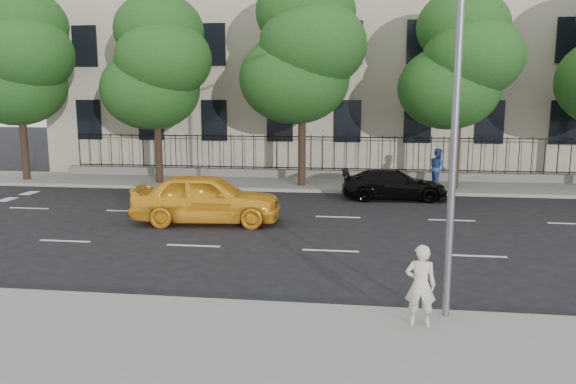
% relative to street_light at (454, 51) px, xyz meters
% --- Properties ---
extents(ground, '(120.00, 120.00, 0.00)m').
position_rel_street_light_xyz_m(ground, '(-2.50, 1.77, -5.15)').
color(ground, black).
rests_on(ground, ground).
extents(near_sidewalk, '(60.00, 4.00, 0.15)m').
position_rel_street_light_xyz_m(near_sidewalk, '(-2.50, -2.23, -5.07)').
color(near_sidewalk, gray).
rests_on(near_sidewalk, ground).
extents(far_sidewalk, '(60.00, 4.00, 0.15)m').
position_rel_street_light_xyz_m(far_sidewalk, '(-2.50, 15.77, -5.07)').
color(far_sidewalk, gray).
rests_on(far_sidewalk, ground).
extents(lane_markings, '(49.60, 4.62, 0.01)m').
position_rel_street_light_xyz_m(lane_markings, '(-2.50, 6.52, -5.14)').
color(lane_markings, silver).
rests_on(lane_markings, ground).
extents(masonry_building, '(34.60, 12.11, 18.50)m').
position_rel_street_light_xyz_m(masonry_building, '(-2.50, 24.72, 3.87)').
color(masonry_building, beige).
rests_on(masonry_building, ground).
extents(iron_fence, '(30.00, 0.50, 2.20)m').
position_rel_street_light_xyz_m(iron_fence, '(-2.50, 17.47, -4.50)').
color(iron_fence, slate).
rests_on(iron_fence, far_sidewalk).
extents(street_light, '(0.25, 3.32, 8.05)m').
position_rel_street_light_xyz_m(street_light, '(0.00, 0.00, 0.00)').
color(street_light, slate).
rests_on(street_light, near_sidewalk).
extents(tree_a, '(5.71, 5.31, 9.39)m').
position_rel_street_light_xyz_m(tree_a, '(-18.46, 15.13, 0.98)').
color(tree_a, '#382619').
rests_on(tree_a, far_sidewalk).
extents(tree_b, '(5.53, 5.12, 8.97)m').
position_rel_street_light_xyz_m(tree_b, '(-11.46, 15.13, 0.69)').
color(tree_b, '#382619').
rests_on(tree_b, far_sidewalk).
extents(tree_c, '(5.89, 5.50, 9.80)m').
position_rel_street_light_xyz_m(tree_c, '(-4.46, 15.13, 1.26)').
color(tree_c, '#382619').
rests_on(tree_c, far_sidewalk).
extents(tree_d, '(5.34, 4.94, 8.84)m').
position_rel_street_light_xyz_m(tree_d, '(2.54, 15.13, 0.69)').
color(tree_d, '#382619').
rests_on(tree_d, far_sidewalk).
extents(yellow_taxi, '(5.22, 2.48, 1.72)m').
position_rel_street_light_xyz_m(yellow_taxi, '(-6.93, 7.26, -4.29)').
color(yellow_taxi, yellow).
rests_on(yellow_taxi, ground).
extents(black_sedan, '(4.50, 2.05, 1.28)m').
position_rel_street_light_xyz_m(black_sedan, '(-0.33, 12.60, -4.51)').
color(black_sedan, black).
rests_on(black_sedan, ground).
extents(woman_near, '(0.57, 0.38, 1.53)m').
position_rel_street_light_xyz_m(woman_near, '(-0.55, -1.07, -4.23)').
color(woman_near, beige).
rests_on(woman_near, near_sidewalk).
extents(pedestrian_far, '(0.91, 1.04, 1.80)m').
position_rel_street_light_xyz_m(pedestrian_far, '(1.77, 15.19, -4.10)').
color(pedestrian_far, navy).
rests_on(pedestrian_far, far_sidewalk).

